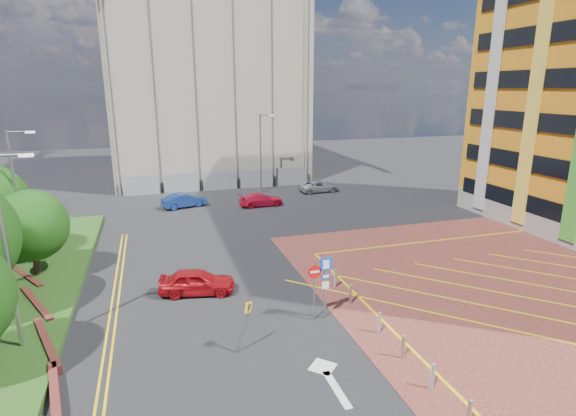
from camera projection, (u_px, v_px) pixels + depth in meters
name	position (u px, v px, depth m)	size (l,w,h in m)	color
ground	(322.00, 330.00, 20.29)	(140.00, 140.00, 0.00)	black
forecourt	(564.00, 290.00, 24.25)	(26.00, 26.00, 0.02)	maroon
retaining_wall	(42.00, 345.00, 18.75)	(6.06, 20.33, 0.40)	maroon
tree_c	(31.00, 226.00, 24.87)	(4.00, 4.00, 4.90)	#3D2B1C
lamp_left_near	(7.00, 246.00, 17.41)	(1.53, 0.16, 8.00)	#9EA0A8
lamp_left_far	(17.00, 193.00, 26.08)	(1.53, 0.16, 8.00)	#9EA0A8
lamp_back	(261.00, 150.00, 46.16)	(1.53, 0.16, 8.00)	#9EA0A8
sign_cluster	(321.00, 281.00, 20.78)	(1.17, 0.12, 3.20)	#9EA0A8
warning_sign	(245.00, 320.00, 18.29)	(0.80, 0.43, 2.24)	#9EA0A8
bollard_row	(387.00, 331.00, 19.28)	(0.14, 11.14, 0.90)	#9EA0A8
construction_building	(204.00, 84.00, 54.36)	(21.20, 19.20, 22.00)	#9E9781
construction_fence	(229.00, 180.00, 48.01)	(21.60, 0.06, 2.00)	gray
car_red_left	(197.00, 282.00, 23.73)	(1.59, 3.95, 1.35)	#A50E14
car_blue_back	(184.00, 200.00, 40.86)	(1.38, 3.97, 1.31)	navy
car_red_back	(261.00, 200.00, 41.39)	(1.64, 4.04, 1.17)	red
car_silver_back	(319.00, 186.00, 46.93)	(1.92, 4.17, 1.16)	#B4B5BC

